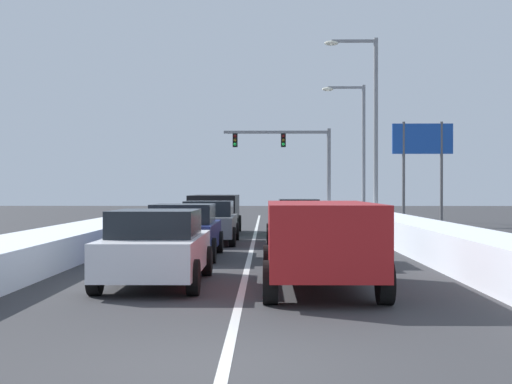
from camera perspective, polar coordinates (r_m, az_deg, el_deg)
The scene contains 16 objects.
ground_plane at distance 25.72m, azimuth -0.26°, elevation -4.08°, with size 120.00×120.00×0.00m, color #333335.
lane_stripe_between_right_lane_and_center_lane at distance 30.12m, azimuth -0.11°, elevation -3.44°, with size 0.14×48.46×0.01m, color silver.
snow_bank_right_shoulder at distance 30.48m, azimuth 9.91°, elevation -2.55°, with size 1.64×48.46×0.91m, color silver.
snow_bank_left_shoulder at distance 30.63m, azimuth -10.08°, elevation -2.68°, with size 2.05×48.46×0.77m, color silver.
suv_red_right_lane_nearest at distance 14.09m, azimuth 4.96°, elevation -3.48°, with size 2.16×4.90×1.67m.
sedan_charcoal_right_lane_second at distance 19.84m, azimuth 4.24°, elevation -3.14°, with size 2.00×4.50×1.51m.
sedan_maroon_right_lane_third at distance 25.85m, azimuth 3.04°, elevation -2.36°, with size 2.00×4.50×1.51m.
sedan_green_right_lane_fourth at distance 31.39m, azimuth 3.28°, elevation -1.91°, with size 2.00×4.50×1.51m.
sedan_white_center_lane_nearest at distance 15.06m, azimuth -7.68°, elevation -4.21°, with size 2.00×4.50×1.51m.
sedan_navy_center_lane_second at distance 20.86m, azimuth -5.58°, elevation -2.98°, with size 2.00×4.50×1.51m.
sedan_gray_center_lane_third at distance 26.34m, azimuth -3.63°, elevation -2.31°, with size 2.00×4.50×1.51m.
suv_black_center_lane_fourth at distance 32.13m, azimuth -3.19°, elevation -1.41°, with size 2.16×4.90×1.67m.
traffic_light_gantry at distance 52.17m, azimuth 3.07°, elevation 3.04°, with size 7.54×0.47×6.20m.
street_lamp_right_near at distance 37.19m, azimuth 8.72°, elevation 5.79°, with size 2.66×0.36×9.41m.
street_lamp_right_mid at distance 45.92m, azimuth 7.85°, elevation 4.01°, with size 2.66×0.36×8.33m.
roadside_sign_right at distance 40.13m, azimuth 12.70°, elevation 3.20°, with size 3.20×0.16×5.50m.
Camera 1 is at (0.45, -8.02, 1.92)m, focal length 51.94 mm.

